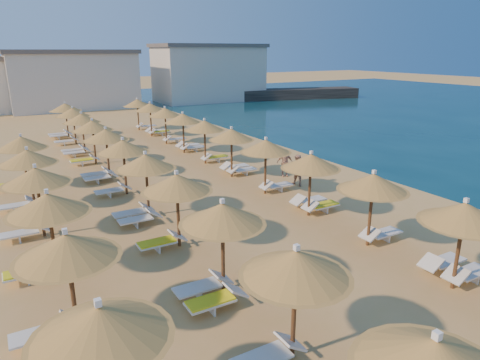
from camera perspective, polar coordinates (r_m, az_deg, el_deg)
ground at (r=17.46m, az=5.41°, el=-7.62°), size 220.00×220.00×0.00m
jetty at (r=66.28m, az=3.23°, el=11.30°), size 30.07×11.20×1.50m
hotel_blocks at (r=60.46m, az=-18.64°, el=12.74°), size 48.16×10.90×8.10m
parasol_row_east at (r=23.37m, az=1.01°, el=5.25°), size 2.67×42.29×3.02m
parasol_row_west at (r=20.89m, az=-14.01°, el=3.33°), size 2.67×42.29×3.02m
parasol_row_inland at (r=16.70m, az=-24.95°, el=-1.16°), size 2.67×20.68×3.02m
loungers at (r=21.42m, az=-8.11°, el=-2.00°), size 13.94×40.28×0.66m
beachgoer_c at (r=25.55m, az=5.98°, el=2.33°), size 1.05×0.68×1.66m
beachgoer_b at (r=23.76m, az=7.73°, el=1.26°), size 0.93×1.04×1.75m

